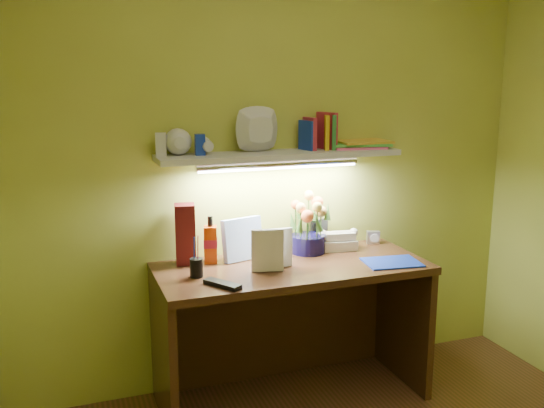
{
  "coord_description": "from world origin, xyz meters",
  "views": [
    {
      "loc": [
        -1.12,
        -1.57,
        1.71
      ],
      "look_at": [
        -0.06,
        1.35,
        1.05
      ],
      "focal_mm": 40.0,
      "sensor_mm": 36.0,
      "label": 1
    }
  ],
  "objects_px": {
    "whisky_bottle": "(211,240)",
    "desk_clock": "(373,237)",
    "flower_bouquet": "(308,222)",
    "desk": "(292,333)",
    "telephone": "(338,239)"
  },
  "relations": [
    {
      "from": "desk",
      "to": "desk_clock",
      "type": "relative_size",
      "value": 19.16
    },
    {
      "from": "desk",
      "to": "desk_clock",
      "type": "bearing_deg",
      "value": 20.22
    },
    {
      "from": "flower_bouquet",
      "to": "desk_clock",
      "type": "xyz_separation_m",
      "value": [
        0.43,
        0.03,
        -0.13
      ]
    },
    {
      "from": "desk",
      "to": "flower_bouquet",
      "type": "xyz_separation_m",
      "value": [
        0.16,
        0.18,
        0.54
      ]
    },
    {
      "from": "desk_clock",
      "to": "telephone",
      "type": "bearing_deg",
      "value": -156.37
    },
    {
      "from": "flower_bouquet",
      "to": "whisky_bottle",
      "type": "relative_size",
      "value": 1.36
    },
    {
      "from": "desk",
      "to": "whisky_bottle",
      "type": "relative_size",
      "value": 5.66
    },
    {
      "from": "flower_bouquet",
      "to": "telephone",
      "type": "xyz_separation_m",
      "value": [
        0.19,
        0.0,
        -0.11
      ]
    },
    {
      "from": "flower_bouquet",
      "to": "whisky_bottle",
      "type": "xyz_separation_m",
      "value": [
        -0.55,
        -0.0,
        -0.05
      ]
    },
    {
      "from": "flower_bouquet",
      "to": "desk",
      "type": "bearing_deg",
      "value": -131.83
    },
    {
      "from": "desk_clock",
      "to": "whisky_bottle",
      "type": "bearing_deg",
      "value": -161.95
    },
    {
      "from": "flower_bouquet",
      "to": "telephone",
      "type": "height_order",
      "value": "flower_bouquet"
    },
    {
      "from": "whisky_bottle",
      "to": "desk_clock",
      "type": "bearing_deg",
      "value": 2.07
    },
    {
      "from": "desk",
      "to": "flower_bouquet",
      "type": "relative_size",
      "value": 4.15
    },
    {
      "from": "desk",
      "to": "telephone",
      "type": "bearing_deg",
      "value": 27.91
    }
  ]
}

